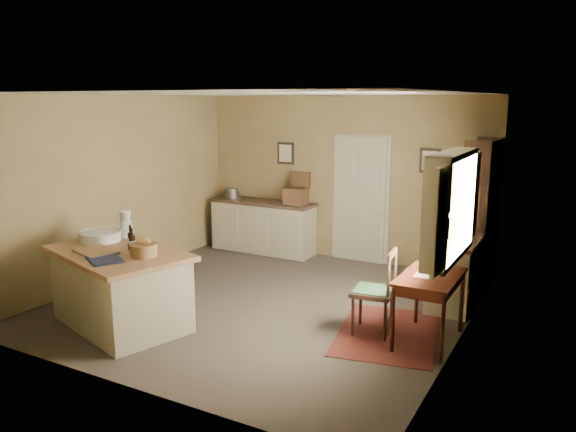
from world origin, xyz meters
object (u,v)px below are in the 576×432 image
desk_chair (373,292)px  shelving_unit (483,215)px  sideboard (263,225)px  writing_desk (430,283)px  work_island (120,286)px  right_cabinet (454,272)px

desk_chair → shelving_unit: size_ratio=0.46×
sideboard → writing_desk: sideboard is taller
work_island → sideboard: 3.64m
shelving_unit → writing_desk: bearing=-94.1°
shelving_unit → work_island: bearing=-135.4°
sideboard → desk_chair: 3.79m
writing_desk → desk_chair: desk_chair is taller
writing_desk → desk_chair: (-0.63, -0.06, -0.19)m
right_cabinet → work_island: bearing=-143.1°
sideboard → writing_desk: 4.26m
desk_chair → right_cabinet: right_cabinet is taller
shelving_unit → desk_chair: bearing=-109.3°
sideboard → writing_desk: size_ratio=1.92×
desk_chair → sideboard: bearing=133.1°
writing_desk → right_cabinet: (-0.00, 1.23, -0.22)m
work_island → right_cabinet: bearing=54.4°
work_island → desk_chair: 2.95m
work_island → writing_desk: (3.32, 1.26, 0.19)m
desk_chair → right_cabinet: (0.63, 1.29, -0.03)m
sideboard → desk_chair: size_ratio=1.94×
writing_desk → desk_chair: 0.66m
sideboard → desk_chair: (2.92, -2.43, 0.00)m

